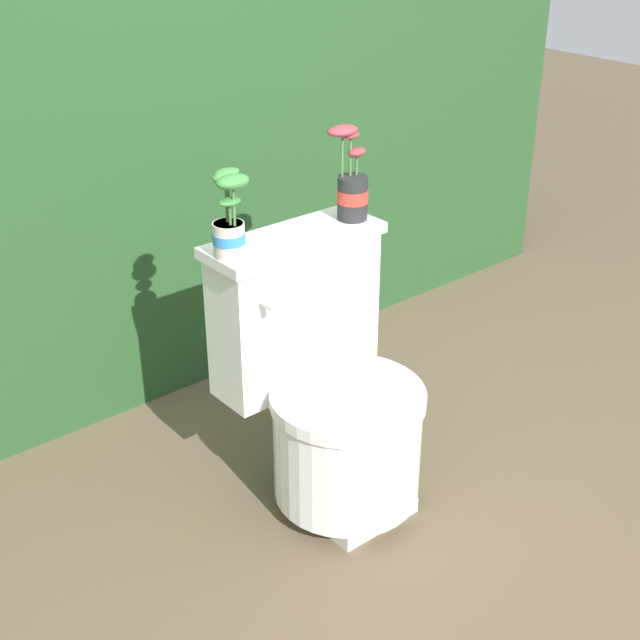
# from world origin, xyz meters

# --- Properties ---
(ground_plane) EXTENTS (12.00, 12.00, 0.00)m
(ground_plane) POSITION_xyz_m (0.00, 0.00, 0.00)
(ground_plane) COLOR brown
(hedge_backdrop) EXTENTS (3.67, 0.73, 1.72)m
(hedge_backdrop) POSITION_xyz_m (0.00, 1.25, 0.86)
(hedge_backdrop) COLOR #234723
(hedge_backdrop) RESTS_ON ground
(toilet) EXTENTS (0.51, 0.54, 0.77)m
(toilet) POSITION_xyz_m (-0.00, 0.13, 0.33)
(toilet) COLOR white
(toilet) RESTS_ON ground
(potted_plant_left) EXTENTS (0.09, 0.10, 0.22)m
(potted_plant_left) POSITION_xyz_m (-0.21, 0.26, 0.87)
(potted_plant_left) COLOR beige
(potted_plant_left) RESTS_ON toilet
(potted_plant_midleft) EXTENTS (0.12, 0.10, 0.26)m
(potted_plant_midleft) POSITION_xyz_m (0.20, 0.26, 0.87)
(potted_plant_midleft) COLOR #262628
(potted_plant_midleft) RESTS_ON toilet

